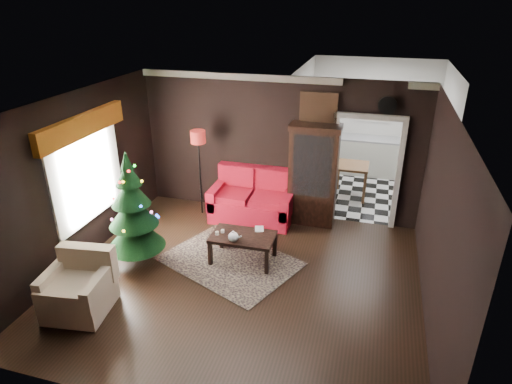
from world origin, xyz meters
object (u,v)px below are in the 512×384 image
(curio_cabinet, at_px, (313,177))
(kitchen_table, at_px, (351,180))
(coffee_table, at_px, (243,248))
(wall_clock, at_px, (387,105))
(armchair, at_px, (77,285))
(teapot, at_px, (233,237))
(christmas_tree, at_px, (132,208))
(floor_lamp, at_px, (200,176))
(loveseat, at_px, (252,196))

(curio_cabinet, xyz_separation_m, kitchen_table, (0.65, 1.43, -0.57))
(coffee_table, relative_size, wall_clock, 3.31)
(armchair, bearing_deg, teapot, 35.80)
(coffee_table, relative_size, kitchen_table, 1.41)
(christmas_tree, bearing_deg, kitchen_table, 49.42)
(floor_lamp, relative_size, coffee_table, 1.76)
(christmas_tree, bearing_deg, coffee_table, 19.22)
(curio_cabinet, distance_m, christmas_tree, 3.42)
(floor_lamp, distance_m, armchair, 3.41)
(curio_cabinet, distance_m, floor_lamp, 2.25)
(curio_cabinet, height_order, teapot, curio_cabinet)
(teapot, height_order, kitchen_table, kitchen_table)
(armchair, bearing_deg, christmas_tree, 74.16)
(floor_lamp, bearing_deg, kitchen_table, 30.08)
(loveseat, height_order, coffee_table, loveseat)
(christmas_tree, bearing_deg, loveseat, 56.19)
(floor_lamp, height_order, teapot, floor_lamp)
(loveseat, relative_size, kitchen_table, 2.27)
(floor_lamp, relative_size, wall_clock, 5.83)
(kitchen_table, bearing_deg, coffee_table, -115.98)
(coffee_table, distance_m, wall_clock, 3.53)
(kitchen_table, bearing_deg, teapot, -115.75)
(christmas_tree, xyz_separation_m, armchair, (-0.19, -1.30, -0.59))
(wall_clock, bearing_deg, christmas_tree, -146.54)
(kitchen_table, bearing_deg, christmas_tree, -130.58)
(loveseat, distance_m, coffee_table, 1.54)
(coffee_table, bearing_deg, wall_clock, 42.28)
(loveseat, relative_size, floor_lamp, 0.91)
(kitchen_table, bearing_deg, floor_lamp, -149.92)
(kitchen_table, bearing_deg, curio_cabinet, -114.44)
(loveseat, bearing_deg, kitchen_table, 42.51)
(floor_lamp, xyz_separation_m, coffee_table, (1.35, -1.47, -0.58))
(christmas_tree, relative_size, teapot, 9.37)
(curio_cabinet, height_order, kitchen_table, curio_cabinet)
(curio_cabinet, distance_m, teapot, 2.20)
(curio_cabinet, relative_size, teapot, 9.97)
(floor_lamp, bearing_deg, christmas_tree, -98.42)
(floor_lamp, xyz_separation_m, armchair, (-0.49, -3.35, -0.37))
(christmas_tree, height_order, coffee_table, christmas_tree)
(teapot, bearing_deg, wall_clock, 44.21)
(kitchen_table, bearing_deg, loveseat, -137.49)
(loveseat, height_order, christmas_tree, christmas_tree)
(floor_lamp, xyz_separation_m, teapot, (1.26, -1.69, -0.25))
(teapot, bearing_deg, kitchen_table, 64.25)
(christmas_tree, relative_size, kitchen_table, 2.38)
(christmas_tree, distance_m, teapot, 1.67)
(christmas_tree, distance_m, coffee_table, 1.93)
(curio_cabinet, height_order, christmas_tree, christmas_tree)
(christmas_tree, bearing_deg, wall_clock, 33.46)
(coffee_table, height_order, kitchen_table, kitchen_table)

